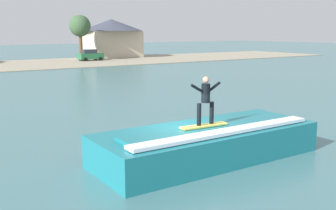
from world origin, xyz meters
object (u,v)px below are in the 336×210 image
Objects in this scene: surfboard at (204,126)px; car_far_shore at (90,55)px; tree_tall_bare at (80,27)px; surfer at (206,98)px; house_gabled_white at (112,36)px; wave_crest at (208,143)px.

car_far_shore reaches higher than surfboard.
surfboard is 0.27× the size of tree_tall_bare.
surfboard is at bearing -106.65° from tree_tall_bare.
surfer reaches higher than car_far_shore.
tree_tall_bare reaches higher than surfer.
surfboard is 0.17× the size of house_gabled_white.
surfer is 51.26m from car_far_shore.
wave_crest is 1.78m from surfer.
surfer is at bearing -108.10° from car_far_shore.
car_far_shore is at bearing 72.11° from wave_crest.
tree_tall_bare is at bearing 73.65° from wave_crest.
tree_tall_bare reaches higher than house_gabled_white.
tree_tall_bare is (-7.71, -4.92, 1.49)m from house_gabled_white.
surfer is at bearing -106.57° from tree_tall_bare.
car_far_shore is (16.00, 48.73, -0.41)m from surfboard.
wave_crest is 51.03m from car_far_shore.
surfer reaches higher than wave_crest.
house_gabled_white is at bearing 32.53° from tree_tall_bare.
surfboard is at bearing -152.23° from wave_crest.
house_gabled_white is at bearing 67.51° from surfboard.
house_gabled_white reaches higher than surfboard.
surfboard reaches higher than wave_crest.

